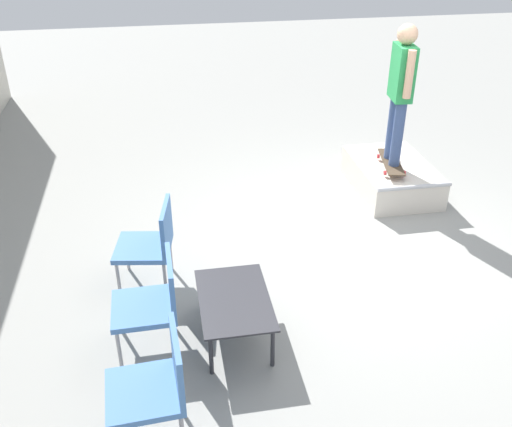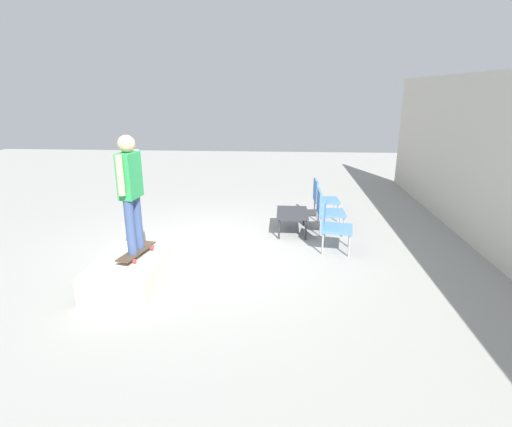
{
  "view_description": "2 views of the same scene",
  "coord_description": "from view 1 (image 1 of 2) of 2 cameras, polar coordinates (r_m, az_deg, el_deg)",
  "views": [
    {
      "loc": [
        -5.03,
        1.95,
        3.41
      ],
      "look_at": [
        -0.56,
        1.16,
        0.81
      ],
      "focal_mm": 40.0,
      "sensor_mm": 36.0,
      "label": 1
    },
    {
      "loc": [
        6.24,
        1.27,
        2.69
      ],
      "look_at": [
        -0.27,
        0.82,
        0.67
      ],
      "focal_mm": 28.0,
      "sensor_mm": 36.0,
      "label": 2
    }
  ],
  "objects": [
    {
      "name": "patio_chair_center",
      "position": [
        4.79,
        -10.19,
        -8.45
      ],
      "size": [
        0.53,
        0.53,
        0.86
      ],
      "rotation": [
        0.0,
        0.0,
        3.16
      ],
      "color": "#99999E",
      "rests_on": "ground_plane"
    },
    {
      "name": "person_skater",
      "position": [
        6.95,
        14.31,
        12.38
      ],
      "size": [
        0.57,
        0.24,
        1.65
      ],
      "rotation": [
        0.0,
        0.0,
        -0.11
      ],
      "color": "#384C7A",
      "rests_on": "skateboard_on_ramp"
    },
    {
      "name": "patio_chair_left",
      "position": [
        4.1,
        -9.93,
        -16.3
      ],
      "size": [
        0.55,
        0.55,
        0.86
      ],
      "rotation": [
        0.0,
        0.0,
        3.2
      ],
      "color": "#99999E",
      "rests_on": "ground_plane"
    },
    {
      "name": "skateboard_on_ramp",
      "position": [
        7.29,
        13.36,
        5.03
      ],
      "size": [
        0.81,
        0.36,
        0.07
      ],
      "rotation": [
        0.0,
        0.0,
        -0.2
      ],
      "color": "#473828",
      "rests_on": "skate_ramp_box"
    },
    {
      "name": "skate_ramp_box",
      "position": [
        7.54,
        13.37,
        3.6
      ],
      "size": [
        1.37,
        0.91,
        0.4
      ],
      "color": "silver",
      "rests_on": "ground_plane"
    },
    {
      "name": "coffee_table",
      "position": [
        4.88,
        -2.18,
        -8.88
      ],
      "size": [
        0.93,
        0.6,
        0.4
      ],
      "color": "#2D2D33",
      "rests_on": "ground_plane"
    },
    {
      "name": "ground_plane",
      "position": [
        6.39,
        9.45,
        -2.97
      ],
      "size": [
        24.0,
        24.0,
        0.0
      ],
      "primitive_type": "plane",
      "color": "gray"
    },
    {
      "name": "patio_chair_right",
      "position": [
        5.53,
        -10.38,
        -2.72
      ],
      "size": [
        0.6,
        0.6,
        0.86
      ],
      "rotation": [
        0.0,
        0.0,
        2.98
      ],
      "color": "#99999E",
      "rests_on": "ground_plane"
    }
  ]
}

